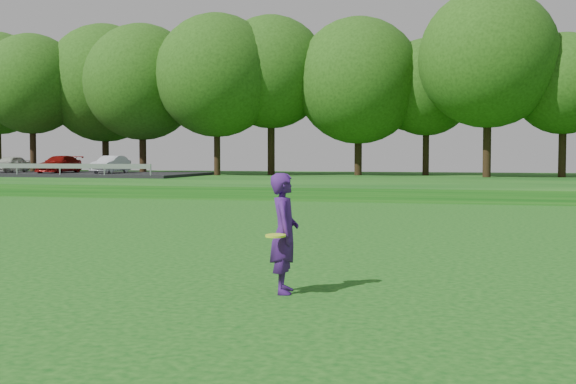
# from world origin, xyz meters

# --- Properties ---
(ground) EXTENTS (140.00, 140.00, 0.00)m
(ground) POSITION_xyz_m (0.00, 0.00, 0.00)
(ground) COLOR #0D4610
(ground) RESTS_ON ground
(berm) EXTENTS (130.00, 30.00, 0.60)m
(berm) POSITION_xyz_m (0.00, 34.00, 0.30)
(berm) COLOR #0D4610
(berm) RESTS_ON ground
(walking_path) EXTENTS (130.00, 1.60, 0.04)m
(walking_path) POSITION_xyz_m (0.00, 20.00, 0.02)
(walking_path) COLOR gray
(walking_path) RESTS_ON ground
(treeline) EXTENTS (104.00, 7.00, 15.00)m
(treeline) POSITION_xyz_m (0.00, 38.00, 8.10)
(treeline) COLOR #1C400E
(treeline) RESTS_ON berm
(parking_lot) EXTENTS (24.00, 9.00, 1.38)m
(parking_lot) POSITION_xyz_m (-23.97, 32.78, 0.98)
(parking_lot) COLOR black
(parking_lot) RESTS_ON berm
(woman) EXTENTS (0.58, 0.91, 1.80)m
(woman) POSITION_xyz_m (3.69, -1.50, 0.90)
(woman) COLOR #41186C
(woman) RESTS_ON ground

